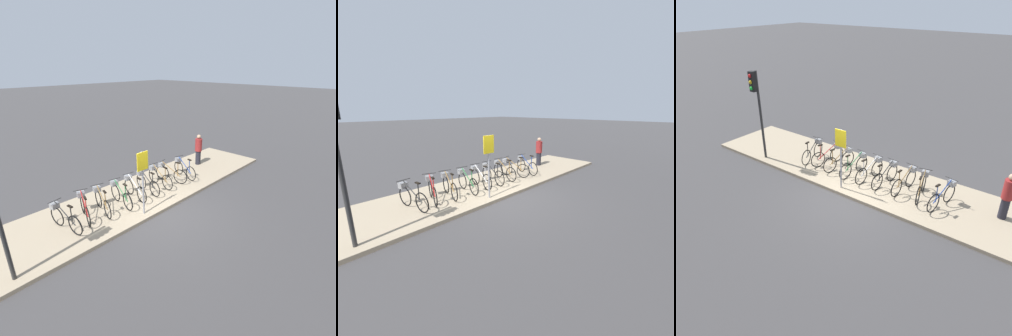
# 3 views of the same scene
# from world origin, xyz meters

# --- Properties ---
(ground_plane) EXTENTS (120.00, 120.00, 0.00)m
(ground_plane) POSITION_xyz_m (0.00, 0.00, 0.00)
(ground_plane) COLOR #423F3F
(sidewalk) EXTENTS (14.50, 3.04, 0.12)m
(sidewalk) POSITION_xyz_m (0.00, 1.52, 0.06)
(sidewalk) COLOR tan
(sidewalk) RESTS_ON ground_plane
(parked_bicycle_0) EXTENTS (0.46, 1.51, 0.94)m
(parked_bicycle_0) POSITION_xyz_m (-2.78, 1.39, 0.54)
(parked_bicycle_0) COLOR black
(parked_bicycle_0) RESTS_ON sidewalk
(parked_bicycle_1) EXTENTS (0.62, 1.46, 0.94)m
(parked_bicycle_1) POSITION_xyz_m (-2.02, 1.51, 0.54)
(parked_bicycle_1) COLOR black
(parked_bicycle_1) RESTS_ON sidewalk
(parked_bicycle_2) EXTENTS (0.53, 1.49, 0.94)m
(parked_bicycle_2) POSITION_xyz_m (-1.40, 1.45, 0.54)
(parked_bicycle_2) COLOR black
(parked_bicycle_2) RESTS_ON sidewalk
(parked_bicycle_3) EXTENTS (0.46, 1.52, 0.94)m
(parked_bicycle_3) POSITION_xyz_m (-0.66, 1.40, 0.54)
(parked_bicycle_3) COLOR black
(parked_bicycle_3) RESTS_ON sidewalk
(parked_bicycle_4) EXTENTS (0.46, 1.52, 0.94)m
(parked_bicycle_4) POSITION_xyz_m (0.01, 1.44, 0.54)
(parked_bicycle_4) COLOR black
(parked_bicycle_4) RESTS_ON sidewalk
(parked_bicycle_5) EXTENTS (0.46, 1.52, 0.94)m
(parked_bicycle_5) POSITION_xyz_m (0.66, 1.45, 0.54)
(parked_bicycle_5) COLOR black
(parked_bicycle_5) RESTS_ON sidewalk
(parked_bicycle_6) EXTENTS (0.46, 1.52, 0.94)m
(parked_bicycle_6) POSITION_xyz_m (1.39, 1.50, 0.54)
(parked_bicycle_6) COLOR black
(parked_bicycle_6) RESTS_ON sidewalk
(parked_bicycle_7) EXTENTS (0.51, 1.50, 0.94)m
(parked_bicycle_7) POSITION_xyz_m (2.01, 1.48, 0.54)
(parked_bicycle_7) COLOR black
(parked_bicycle_7) RESTS_ON sidewalk
(parked_bicycle_8) EXTENTS (0.50, 1.50, 0.94)m
(parked_bicycle_8) POSITION_xyz_m (2.81, 1.37, 0.54)
(parked_bicycle_8) COLOR black
(parked_bicycle_8) RESTS_ON sidewalk
(pedestrian) EXTENTS (0.34, 0.34, 1.53)m
(pedestrian) POSITION_xyz_m (4.54, 1.85, 0.91)
(pedestrian) COLOR #23232D
(pedestrian) RESTS_ON sidewalk
(traffic_light) EXTENTS (0.24, 0.40, 3.59)m
(traffic_light) POSITION_xyz_m (-4.57, 0.24, 2.70)
(traffic_light) COLOR #2D2D2D
(traffic_light) RESTS_ON sidewalk
(sign_post) EXTENTS (0.44, 0.07, 2.19)m
(sign_post) POSITION_xyz_m (-0.51, 0.29, 1.62)
(sign_post) COLOR #99999E
(sign_post) RESTS_ON sidewalk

